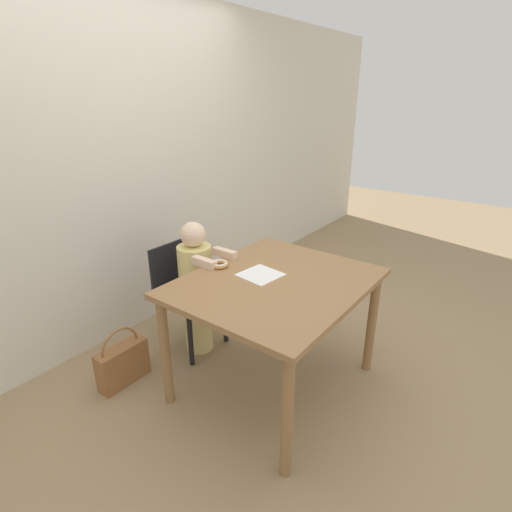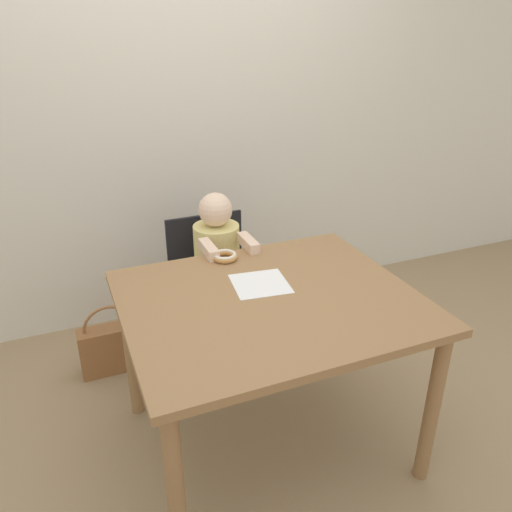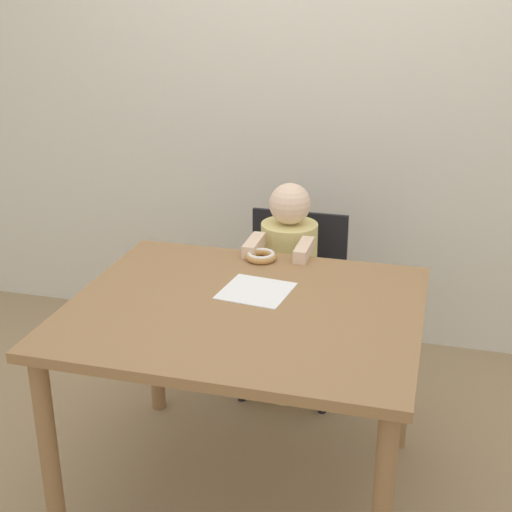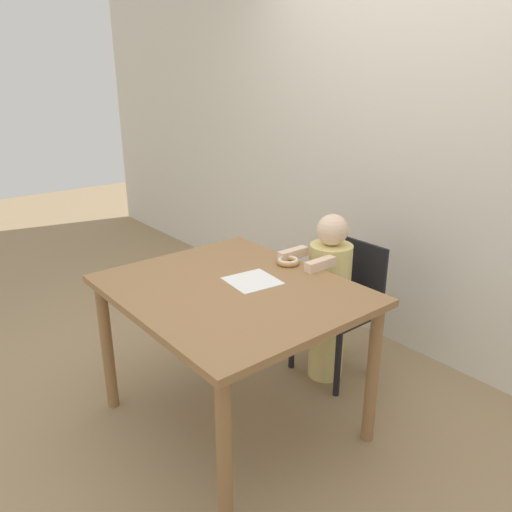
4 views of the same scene
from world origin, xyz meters
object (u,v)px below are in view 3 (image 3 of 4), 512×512
Objects in this scene: chair at (293,299)px; handbag at (176,336)px; child_figure at (288,294)px; donut at (261,256)px.

chair reaches higher than handbag.
handbag is (-0.58, 0.13, -0.35)m from child_figure.
donut is at bearing -97.51° from chair.
chair reaches higher than donut.
chair is 6.73× the size of donut.
handbag is at bearing 167.15° from child_figure.
child_figure is (0.00, -0.11, 0.07)m from chair.
child_figure is at bearing 79.62° from donut.
donut reaches higher than handbag.
donut is (-0.05, -0.38, 0.35)m from chair.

